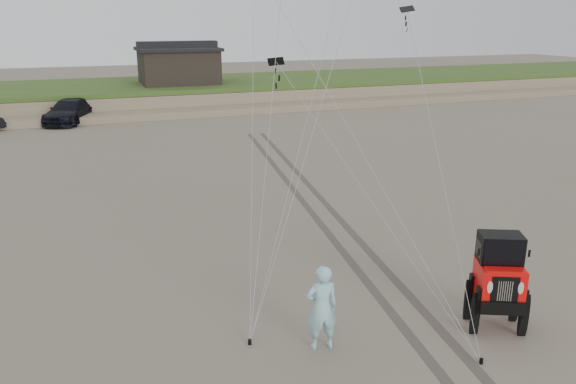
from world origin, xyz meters
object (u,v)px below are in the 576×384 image
man (322,308)px  cabin (178,64)px  jeep (497,292)px  truck_c (70,111)px

man → cabin: bearing=-88.0°
cabin → jeep: 37.84m
truck_c → jeep: (9.02, -31.85, 0.12)m
truck_c → man: 31.58m
cabin → truck_c: size_ratio=1.19×
cabin → jeep: bearing=-89.4°
man → jeep: bearing=178.4°
man → truck_c: bearing=-73.4°
truck_c → jeep: size_ratio=1.11×
cabin → truck_c: (-8.59, -5.92, -2.46)m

